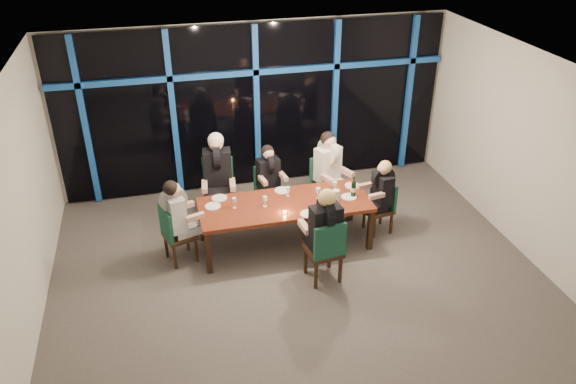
% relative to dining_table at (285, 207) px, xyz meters
% --- Properties ---
extents(room, '(7.04, 7.00, 3.02)m').
position_rel_dining_table_xyz_m(room, '(0.00, -0.80, 1.34)').
color(room, '#5F5853').
rests_on(room, ground).
extents(window_wall, '(6.86, 0.43, 2.94)m').
position_rel_dining_table_xyz_m(window_wall, '(0.01, 2.13, 0.87)').
color(window_wall, black).
rests_on(window_wall, ground).
extents(dining_table, '(2.60, 1.00, 0.75)m').
position_rel_dining_table_xyz_m(dining_table, '(0.00, 0.00, 0.00)').
color(dining_table, maroon).
rests_on(dining_table, ground).
extents(chair_far_left, '(0.55, 0.55, 1.07)m').
position_rel_dining_table_xyz_m(chair_far_left, '(-0.87, 1.03, -0.08)').
color(chair_far_left, black).
rests_on(chair_far_left, ground).
extents(chair_far_mid, '(0.47, 0.47, 0.87)m').
position_rel_dining_table_xyz_m(chair_far_mid, '(-0.05, 1.01, -0.20)').
color(chair_far_mid, black).
rests_on(chair_far_mid, ground).
extents(chair_far_right, '(0.62, 0.62, 1.01)m').
position_rel_dining_table_xyz_m(chair_far_right, '(0.91, 0.86, -0.12)').
color(chair_far_right, black).
rests_on(chair_far_right, ground).
extents(chair_end_left, '(0.54, 0.54, 0.93)m').
position_rel_dining_table_xyz_m(chair_end_left, '(-1.68, -0.04, -0.16)').
color(chair_end_left, black).
rests_on(chair_end_left, ground).
extents(chair_end_right, '(0.46, 0.46, 0.86)m').
position_rel_dining_table_xyz_m(chair_end_right, '(1.63, 0.03, -0.20)').
color(chair_end_right, black).
rests_on(chair_end_right, ground).
extents(chair_near_mid, '(0.52, 0.52, 1.01)m').
position_rel_dining_table_xyz_m(chair_near_mid, '(0.33, -1.05, -0.12)').
color(chair_near_mid, black).
rests_on(chair_near_mid, ground).
extents(diner_far_left, '(0.56, 0.70, 1.05)m').
position_rel_dining_table_xyz_m(diner_far_left, '(-0.88, 0.94, 0.34)').
color(diner_far_left, black).
rests_on(diner_far_left, ground).
extents(diner_far_mid, '(0.47, 0.58, 0.85)m').
position_rel_dining_table_xyz_m(diner_far_mid, '(-0.04, 0.93, 0.15)').
color(diner_far_mid, black).
rests_on(diner_far_mid, ground).
extents(diner_far_right, '(0.63, 0.69, 0.98)m').
position_rel_dining_table_xyz_m(diner_far_right, '(0.95, 0.78, 0.28)').
color(diner_far_right, white).
rests_on(diner_far_right, ground).
extents(diner_end_left, '(0.63, 0.55, 0.90)m').
position_rel_dining_table_xyz_m(diner_end_left, '(-1.61, -0.02, 0.20)').
color(diner_end_left, black).
rests_on(diner_end_left, ground).
extents(diner_end_right, '(0.56, 0.46, 0.84)m').
position_rel_dining_table_xyz_m(diner_end_right, '(1.56, 0.01, 0.14)').
color(diner_end_right, black).
rests_on(diner_end_right, ground).
extents(diner_near_mid, '(0.53, 0.66, 0.99)m').
position_rel_dining_table_xyz_m(diner_near_mid, '(0.32, -0.96, 0.28)').
color(diner_near_mid, black).
rests_on(diner_near_mid, ground).
extents(plate_far_left, '(0.24, 0.24, 0.01)m').
position_rel_dining_table_xyz_m(plate_far_left, '(-0.94, 0.38, 0.08)').
color(plate_far_left, white).
rests_on(plate_far_left, dining_table).
extents(plate_far_mid, '(0.24, 0.24, 0.01)m').
position_rel_dining_table_xyz_m(plate_far_mid, '(0.05, 0.38, 0.08)').
color(plate_far_mid, white).
rests_on(plate_far_mid, dining_table).
extents(plate_far_right, '(0.24, 0.24, 0.01)m').
position_rel_dining_table_xyz_m(plate_far_right, '(1.18, 0.26, 0.08)').
color(plate_far_right, white).
rests_on(plate_far_right, dining_table).
extents(plate_end_left, '(0.24, 0.24, 0.01)m').
position_rel_dining_table_xyz_m(plate_end_left, '(-1.07, 0.15, 0.08)').
color(plate_end_left, white).
rests_on(plate_end_left, dining_table).
extents(plate_end_right, '(0.24, 0.24, 0.01)m').
position_rel_dining_table_xyz_m(plate_end_right, '(1.00, -0.07, 0.08)').
color(plate_end_right, white).
rests_on(plate_end_right, dining_table).
extents(plate_near_mid, '(0.24, 0.24, 0.01)m').
position_rel_dining_table_xyz_m(plate_near_mid, '(0.26, -0.40, 0.08)').
color(plate_near_mid, white).
rests_on(plate_near_mid, dining_table).
extents(wine_bottle, '(0.08, 0.08, 0.34)m').
position_rel_dining_table_xyz_m(wine_bottle, '(1.07, -0.06, 0.20)').
color(wine_bottle, black).
rests_on(wine_bottle, dining_table).
extents(water_pitcher, '(0.12, 0.11, 0.20)m').
position_rel_dining_table_xyz_m(water_pitcher, '(0.76, -0.15, 0.17)').
color(water_pitcher, silver).
rests_on(water_pitcher, dining_table).
extents(tea_light, '(0.05, 0.05, 0.03)m').
position_rel_dining_table_xyz_m(tea_light, '(-0.07, -0.28, 0.08)').
color(tea_light, '#FF9C4C').
rests_on(tea_light, dining_table).
extents(wine_glass_a, '(0.06, 0.06, 0.17)m').
position_rel_dining_table_xyz_m(wine_glass_a, '(-0.31, -0.02, 0.19)').
color(wine_glass_a, silver).
rests_on(wine_glass_a, dining_table).
extents(wine_glass_b, '(0.06, 0.06, 0.16)m').
position_rel_dining_table_xyz_m(wine_glass_b, '(0.10, 0.21, 0.18)').
color(wine_glass_b, silver).
rests_on(wine_glass_b, dining_table).
extents(wine_glass_c, '(0.07, 0.07, 0.18)m').
position_rel_dining_table_xyz_m(wine_glass_c, '(0.53, 0.02, 0.20)').
color(wine_glass_c, silver).
rests_on(wine_glass_c, dining_table).
extents(wine_glass_d, '(0.06, 0.06, 0.17)m').
position_rel_dining_table_xyz_m(wine_glass_d, '(-0.76, 0.04, 0.19)').
color(wine_glass_d, white).
rests_on(wine_glass_d, dining_table).
extents(wine_glass_e, '(0.06, 0.06, 0.17)m').
position_rel_dining_table_xyz_m(wine_glass_e, '(0.85, 0.16, 0.19)').
color(wine_glass_e, silver).
rests_on(wine_glass_e, dining_table).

